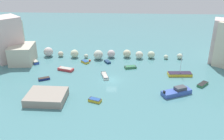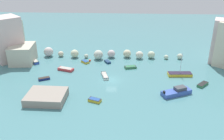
{
  "view_description": "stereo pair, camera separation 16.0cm",
  "coord_description": "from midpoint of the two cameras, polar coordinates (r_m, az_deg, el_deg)",
  "views": [
    {
      "loc": [
        2.8,
        -51.89,
        25.92
      ],
      "look_at": [
        0.0,
        3.59,
        1.0
      ],
      "focal_mm": 39.29,
      "sensor_mm": 36.0,
      "label": 1
    },
    {
      "loc": [
        2.96,
        -51.88,
        25.92
      ],
      "look_at": [
        0.0,
        3.59,
        1.0
      ],
      "focal_mm": 39.29,
      "sensor_mm": 36.0,
      "label": 2
    }
  ],
  "objects": [
    {
      "name": "moored_boat_7",
      "position": [
        71.04,
        -17.4,
        1.93
      ],
      "size": [
        3.02,
        3.49,
        0.71
      ],
      "rotation": [
        0.0,
        0.0,
        5.33
      ],
      "color": "#304DB5",
      "rests_on": "cove_water"
    },
    {
      "name": "cliff_headland_left",
      "position": [
        75.92,
        -24.13,
        5.66
      ],
      "size": [
        21.5,
        17.24,
        12.2
      ],
      "color": "beige",
      "rests_on": "ground"
    },
    {
      "name": "moored_boat_4",
      "position": [
        49.59,
        -3.96,
        -6.99
      ],
      "size": [
        2.81,
        2.05,
        0.61
      ],
      "rotation": [
        0.0,
        0.0,
        5.92
      ],
      "color": "yellow",
      "rests_on": "cove_water"
    },
    {
      "name": "moored_boat_8",
      "position": [
        53.58,
        14.93,
        -4.92
      ],
      "size": [
        6.76,
        4.64,
        1.65
      ],
      "rotation": [
        0.0,
        0.0,
        0.43
      ],
      "color": "#3B5AB6",
      "rests_on": "cove_water"
    },
    {
      "name": "stone_dock",
      "position": [
        51.42,
        -14.92,
        -6.0
      ],
      "size": [
        7.81,
        6.53,
        1.58
      ],
      "primitive_type": "cube",
      "rotation": [
        0.0,
        0.0,
        -0.02
      ],
      "color": "gray",
      "rests_on": "ground"
    },
    {
      "name": "moored_boat_9",
      "position": [
        67.87,
        -0.98,
        1.94
      ],
      "size": [
        2.04,
        2.48,
        0.52
      ],
      "rotation": [
        0.0,
        0.0,
        2.09
      ],
      "color": "navy",
      "rests_on": "cove_water"
    },
    {
      "name": "moored_boat_10",
      "position": [
        52.28,
        -17.22,
        -6.5
      ],
      "size": [
        2.91,
        2.19,
        0.44
      ],
      "rotation": [
        0.0,
        0.0,
        3.6
      ],
      "color": "gold",
      "rests_on": "cove_water"
    },
    {
      "name": "moored_boat_2",
      "position": [
        64.55,
        4.37,
        0.69
      ],
      "size": [
        3.34,
        2.21,
        0.56
      ],
      "rotation": [
        0.0,
        0.0,
        3.41
      ],
      "color": "#327D4A",
      "rests_on": "cove_water"
    },
    {
      "name": "channel_buoy",
      "position": [
        68.9,
        -5.1,
        2.23
      ],
      "size": [
        0.6,
        0.6,
        0.6
      ],
      "primitive_type": "sphere",
      "color": "#E04C28",
      "rests_on": "cove_water"
    },
    {
      "name": "moored_boat_0",
      "position": [
        62.39,
        15.56,
        -0.93
      ],
      "size": [
        5.89,
        2.31,
        5.86
      ],
      "rotation": [
        0.0,
        0.0,
        0.06
      ],
      "color": "yellow",
      "rests_on": "cove_water"
    },
    {
      "name": "moored_boat_1",
      "position": [
        60.31,
        -15.44,
        -1.94
      ],
      "size": [
        2.79,
        2.1,
        0.55
      ],
      "rotation": [
        0.0,
        0.0,
        3.61
      ],
      "color": "navy",
      "rests_on": "cove_water"
    },
    {
      "name": "moored_boat_11",
      "position": [
        59.57,
        -1.62,
        -1.32
      ],
      "size": [
        2.29,
        4.35,
        0.57
      ],
      "rotation": [
        0.0,
        0.0,
        4.98
      ],
      "color": "white",
      "rests_on": "cove_water"
    },
    {
      "name": "moored_boat_6",
      "position": [
        68.17,
        -6.2,
        1.94
      ],
      "size": [
        2.54,
        2.57,
        0.59
      ],
      "rotation": [
        0.0,
        0.0,
        2.34
      ],
      "color": "gold",
      "rests_on": "cove_water"
    },
    {
      "name": "moored_boat_5",
      "position": [
        64.13,
        -10.64,
        0.2
      ],
      "size": [
        4.29,
        2.73,
        0.69
      ],
      "rotation": [
        0.0,
        0.0,
        5.97
      ],
      "color": "#BF383B",
      "rests_on": "cove_water"
    },
    {
      "name": "moored_boat_3",
      "position": [
        59.13,
        20.41,
        -3.17
      ],
      "size": [
        3.07,
        3.16,
        0.57
      ],
      "rotation": [
        0.0,
        0.0,
        0.82
      ],
      "color": "#377C4B",
      "rests_on": "cove_water"
    },
    {
      "name": "cove_water",
      "position": [
        58.08,
        -0.11,
        -2.35
      ],
      "size": [
        160.0,
        160.0,
        0.0
      ],
      "primitive_type": "plane",
      "color": "teal",
      "rests_on": "ground"
    },
    {
      "name": "rock_breakwater",
      "position": [
        71.19,
        -3.21,
        3.76
      ],
      "size": [
        44.18,
        4.36,
        2.73
      ],
      "color": "beige",
      "rests_on": "ground"
    }
  ]
}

